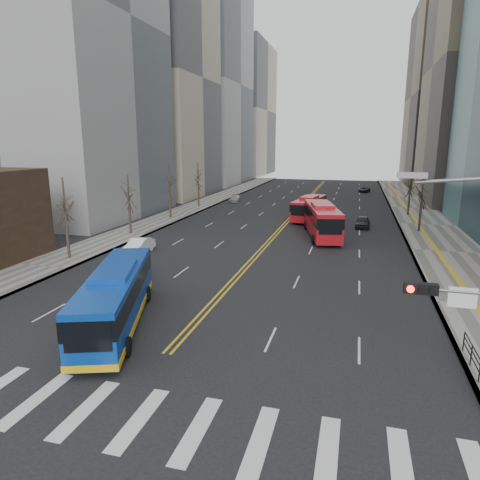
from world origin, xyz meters
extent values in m
plane|color=black|center=(0.00, 0.00, 0.00)|extent=(220.00, 220.00, 0.00)
cube|color=slate|center=(17.50, 45.00, 0.07)|extent=(7.00, 130.00, 0.15)
cube|color=slate|center=(-16.50, 45.00, 0.07)|extent=(5.00, 130.00, 0.15)
cube|color=silver|center=(-3.55, 0.00, 0.01)|extent=(0.70, 4.00, 0.01)
cube|color=silver|center=(-1.18, 0.00, 0.01)|extent=(0.70, 4.00, 0.01)
cube|color=silver|center=(1.18, 0.00, 0.01)|extent=(0.70, 4.00, 0.01)
cube|color=silver|center=(3.55, 0.00, 0.01)|extent=(0.70, 4.00, 0.01)
cube|color=silver|center=(5.91, 0.00, 0.01)|extent=(0.70, 4.00, 0.01)
cube|color=silver|center=(8.27, 0.00, 0.01)|extent=(0.70, 4.00, 0.01)
cube|color=silver|center=(10.64, 0.00, 0.01)|extent=(0.70, 4.00, 0.01)
cube|color=gold|center=(-0.20, 55.00, 0.01)|extent=(0.15, 100.00, 0.01)
cube|color=gold|center=(0.20, 55.00, 0.01)|extent=(0.15, 100.00, 0.01)
cube|color=gray|center=(-31.00, 40.00, 26.00)|extent=(22.00, 24.00, 52.00)
cube|color=gray|center=(-31.00, 66.00, 22.00)|extent=(22.00, 22.00, 44.00)
cube|color=gray|center=(-30.00, 93.00, 24.00)|extent=(20.00, 26.00, 48.00)
cube|color=gray|center=(-29.00, 125.00, 20.00)|extent=(18.00, 30.00, 40.00)
cube|color=brown|center=(29.00, 103.00, 21.00)|extent=(18.00, 30.00, 42.00)
cube|color=black|center=(11.00, 2.00, 5.50)|extent=(1.10, 0.28, 0.38)
cylinder|color=#FF190C|center=(10.65, 1.84, 5.50)|extent=(0.24, 0.08, 0.24)
cylinder|color=black|center=(11.00, 1.84, 5.50)|extent=(0.24, 0.08, 0.24)
cylinder|color=black|center=(11.35, 1.84, 5.50)|extent=(0.24, 0.08, 0.24)
cube|color=white|center=(12.30, 2.00, 5.30)|extent=(0.90, 0.06, 0.70)
cube|color=#999993|center=(10.40, 2.00, 9.30)|extent=(0.90, 0.35, 0.18)
cylinder|color=black|center=(14.30, 6.00, 0.65)|extent=(0.06, 0.06, 1.00)
cylinder|color=black|center=(14.30, 7.50, 0.65)|extent=(0.06, 0.06, 1.00)
cylinder|color=black|center=(14.30, 9.00, 0.65)|extent=(0.06, 0.06, 1.00)
cylinder|color=#30261D|center=(-16.00, 19.00, 1.95)|extent=(0.28, 0.28, 3.90)
cylinder|color=#30261D|center=(-16.00, 30.00, 1.80)|extent=(0.28, 0.28, 3.60)
cylinder|color=#30261D|center=(-16.00, 41.00, 2.00)|extent=(0.28, 0.28, 4.00)
cylinder|color=#30261D|center=(-16.00, 52.00, 1.90)|extent=(0.28, 0.28, 3.80)
cylinder|color=#30261D|center=(16.00, 40.00, 1.75)|extent=(0.28, 0.28, 3.50)
cylinder|color=#30261D|center=(16.00, 52.00, 1.88)|extent=(0.28, 0.28, 3.75)
cube|color=#0A3CA4|center=(-4.20, 7.44, 1.74)|extent=(6.27, 11.91, 2.79)
cube|color=black|center=(-4.20, 7.44, 2.30)|extent=(6.33, 11.95, 1.00)
cube|color=#0A3CA4|center=(-4.20, 7.44, 3.24)|extent=(3.23, 4.54, 0.40)
cube|color=#FCB90D|center=(-4.20, 7.44, 0.55)|extent=(6.33, 11.95, 0.35)
cylinder|color=black|center=(-4.08, 3.48, 0.50)|extent=(0.62, 1.04, 1.00)
cylinder|color=black|center=(-1.77, 4.30, 0.50)|extent=(0.62, 1.04, 1.00)
cylinder|color=black|center=(-6.62, 10.57, 0.50)|extent=(0.62, 1.04, 1.00)
cylinder|color=black|center=(-4.31, 11.40, 0.50)|extent=(0.62, 1.04, 1.00)
cube|color=#AA121B|center=(5.15, 34.75, 1.89)|extent=(5.21, 12.07, 3.08)
cube|color=black|center=(5.15, 34.75, 2.47)|extent=(5.27, 12.11, 1.10)
cube|color=#AA121B|center=(5.15, 34.75, 3.53)|extent=(3.00, 4.49, 0.40)
cylinder|color=black|center=(4.68, 30.78, 0.50)|extent=(0.51, 1.04, 1.00)
cylinder|color=black|center=(7.29, 31.37, 0.50)|extent=(0.51, 1.04, 1.00)
cylinder|color=black|center=(3.01, 38.13, 0.50)|extent=(0.51, 1.04, 1.00)
cylinder|color=black|center=(5.62, 38.72, 0.50)|extent=(0.51, 1.04, 1.00)
cube|color=#AA121B|center=(2.59, 45.18, 1.63)|extent=(3.85, 10.25, 2.56)
cube|color=black|center=(2.59, 45.18, 2.16)|extent=(3.91, 10.28, 0.93)
cube|color=#AA121B|center=(2.59, 45.18, 3.01)|extent=(2.36, 3.75, 0.40)
cylinder|color=black|center=(0.95, 42.20, 0.50)|extent=(0.46, 1.04, 1.00)
cylinder|color=black|center=(3.20, 41.83, 0.50)|extent=(0.46, 1.04, 1.00)
cylinder|color=black|center=(1.98, 48.53, 0.50)|extent=(0.46, 1.04, 1.00)
cylinder|color=black|center=(4.22, 48.16, 0.50)|extent=(0.46, 1.04, 1.00)
imported|color=white|center=(-10.92, 22.42, 0.73)|extent=(1.68, 4.46, 1.45)
imported|color=black|center=(9.65, 41.27, 0.70)|extent=(1.82, 4.18, 1.40)
imported|color=#A1A1A7|center=(-12.10, 59.74, 0.60)|extent=(2.24, 4.33, 1.20)
imported|color=black|center=(10.24, 81.23, 0.55)|extent=(2.66, 4.25, 1.10)
camera|label=1|loc=(8.70, -12.88, 10.34)|focal=32.00mm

